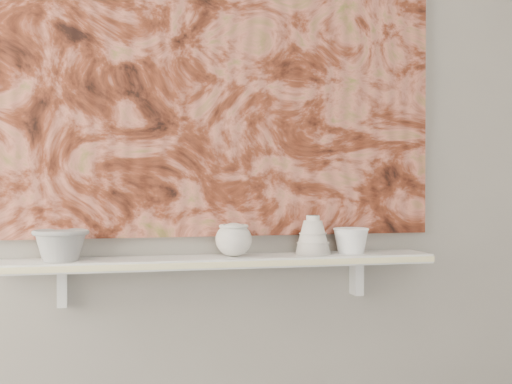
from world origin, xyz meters
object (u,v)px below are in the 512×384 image
object	(u,v)px
painting	(216,69)
cup_cream	(234,240)
bowl_grey	(61,245)
bell_vessel	(313,235)
shelf	(220,261)
bowl_white	(351,240)

from	to	relation	value
painting	cup_cream	distance (m)	0.56
bowl_grey	bell_vessel	bearing A→B (deg)	0.00
shelf	bell_vessel	world-z (taller)	bell_vessel
bell_vessel	shelf	bearing A→B (deg)	180.00
bowl_grey	bell_vessel	world-z (taller)	bell_vessel
bell_vessel	bowl_white	xyz separation A→B (m)	(0.13, 0.00, -0.02)
bowl_white	bowl_grey	bearing A→B (deg)	180.00
bell_vessel	bowl_white	size ratio (longest dim) A/B	1.08
bell_vessel	bowl_white	bearing A→B (deg)	0.00
shelf	bowl_white	xyz separation A→B (m)	(0.44, 0.00, 0.06)
bowl_white	painting	bearing A→B (deg)	169.73
shelf	bell_vessel	xyz separation A→B (m)	(0.31, 0.00, 0.08)
bowl_grey	bell_vessel	distance (m)	0.80
shelf	bowl_grey	xyz separation A→B (m)	(-0.49, 0.00, 0.06)
bell_vessel	cup_cream	bearing A→B (deg)	180.00
painting	bell_vessel	xyz separation A→B (m)	(0.31, -0.08, -0.55)
painting	bell_vessel	world-z (taller)	painting
cup_cream	bell_vessel	bearing A→B (deg)	0.00
painting	cup_cream	size ratio (longest dim) A/B	12.78
shelf	cup_cream	xyz separation A→B (m)	(0.04, 0.00, 0.07)
shelf	cup_cream	size ratio (longest dim) A/B	11.92
shelf	bowl_white	size ratio (longest dim) A/B	11.68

